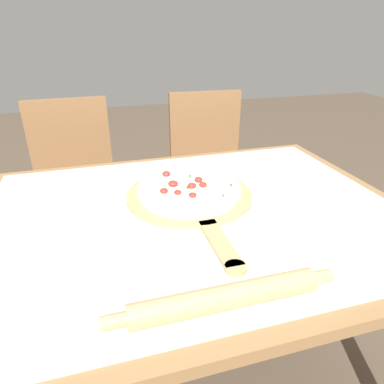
# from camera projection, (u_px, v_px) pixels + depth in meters

# --- Properties ---
(ground_plane) EXTENTS (10.00, 10.00, 0.00)m
(ground_plane) POSITION_uv_depth(u_px,v_px,m) (195.00, 381.00, 1.29)
(ground_plane) COLOR brown
(dining_table) EXTENTS (1.23, 0.94, 0.73)m
(dining_table) POSITION_uv_depth(u_px,v_px,m) (195.00, 243.00, 1.02)
(dining_table) COLOR olive
(dining_table) RESTS_ON ground_plane
(towel_cloth) EXTENTS (1.15, 0.86, 0.00)m
(towel_cloth) POSITION_uv_depth(u_px,v_px,m) (196.00, 212.00, 0.97)
(towel_cloth) COLOR silver
(towel_cloth) RESTS_ON dining_table
(pizza_peel) EXTENTS (0.38, 0.58, 0.01)m
(pizza_peel) POSITION_uv_depth(u_px,v_px,m) (191.00, 198.00, 1.03)
(pizza_peel) COLOR tan
(pizza_peel) RESTS_ON towel_cloth
(pizza) EXTENTS (0.32, 0.32, 0.04)m
(pizza) POSITION_uv_depth(u_px,v_px,m) (189.00, 189.00, 1.04)
(pizza) COLOR beige
(pizza) RESTS_ON pizza_peel
(rolling_pin) EXTENTS (0.45, 0.05, 0.05)m
(rolling_pin) POSITION_uv_depth(u_px,v_px,m) (225.00, 297.00, 0.63)
(rolling_pin) COLOR tan
(rolling_pin) RESTS_ON towel_cloth
(chair_left) EXTENTS (0.41, 0.41, 0.90)m
(chair_left) POSITION_uv_depth(u_px,v_px,m) (76.00, 181.00, 1.67)
(chair_left) COLOR brown
(chair_left) RESTS_ON ground_plane
(chair_right) EXTENTS (0.43, 0.43, 0.90)m
(chair_right) POSITION_uv_depth(u_px,v_px,m) (208.00, 166.00, 1.84)
(chair_right) COLOR brown
(chair_right) RESTS_ON ground_plane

